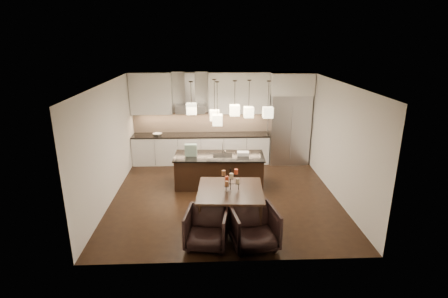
{
  "coord_description": "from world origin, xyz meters",
  "views": [
    {
      "loc": [
        -0.35,
        -8.03,
        3.8
      ],
      "look_at": [
        0.0,
        0.2,
        1.15
      ],
      "focal_mm": 28.0,
      "sensor_mm": 36.0,
      "label": 1
    }
  ],
  "objects_px": {
    "refrigerator": "(289,129)",
    "armchair_right": "(254,227)",
    "island_body": "(219,171)",
    "dining_table": "(230,207)",
    "armchair_left": "(207,228)"
  },
  "relations": [
    {
      "from": "dining_table",
      "to": "refrigerator",
      "type": "bearing_deg",
      "value": 65.48
    },
    {
      "from": "armchair_left",
      "to": "armchair_right",
      "type": "xyz_separation_m",
      "value": [
        0.89,
        -0.05,
        0.03
      ]
    },
    {
      "from": "dining_table",
      "to": "armchair_right",
      "type": "distance_m",
      "value": 0.92
    },
    {
      "from": "refrigerator",
      "to": "dining_table",
      "type": "bearing_deg",
      "value": -118.05
    },
    {
      "from": "island_body",
      "to": "armchair_left",
      "type": "relative_size",
      "value": 2.85
    },
    {
      "from": "refrigerator",
      "to": "armchair_left",
      "type": "height_order",
      "value": "refrigerator"
    },
    {
      "from": "refrigerator",
      "to": "armchair_left",
      "type": "relative_size",
      "value": 2.69
    },
    {
      "from": "dining_table",
      "to": "armchair_left",
      "type": "bearing_deg",
      "value": -118.87
    },
    {
      "from": "island_body",
      "to": "armchair_right",
      "type": "distance_m",
      "value": 2.96
    },
    {
      "from": "refrigerator",
      "to": "island_body",
      "type": "xyz_separation_m",
      "value": [
        -2.21,
        -1.75,
        -0.67
      ]
    },
    {
      "from": "refrigerator",
      "to": "armchair_right",
      "type": "height_order",
      "value": "refrigerator"
    },
    {
      "from": "refrigerator",
      "to": "dining_table",
      "type": "distance_m",
      "value": 4.39
    },
    {
      "from": "refrigerator",
      "to": "armchair_left",
      "type": "bearing_deg",
      "value": -118.8
    },
    {
      "from": "armchair_left",
      "to": "armchair_right",
      "type": "bearing_deg",
      "value": 5.33
    },
    {
      "from": "refrigerator",
      "to": "island_body",
      "type": "bearing_deg",
      "value": -141.68
    }
  ]
}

